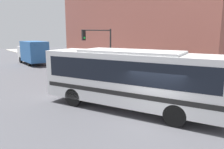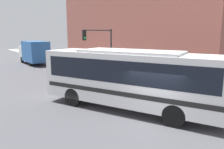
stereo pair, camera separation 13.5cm
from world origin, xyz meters
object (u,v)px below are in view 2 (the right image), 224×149
Objects in this scene: parking_meter at (131,71)px; pedestrian_mid_block at (156,72)px; delivery_truck at (34,52)px; city_bus at (130,76)px; fire_hydrant at (170,86)px; traffic_light_pole at (101,44)px; pedestrian_near_corner at (172,76)px.

parking_meter is 2.26m from pedestrian_mid_block.
delivery_truck is at bearing 100.76° from parking_meter.
city_bus is at bearing -94.06° from delivery_truck.
city_bus is 14.78× the size of fire_hydrant.
traffic_light_pole is 2.50× the size of pedestrian_mid_block.
fire_hydrant is 8.06m from traffic_light_pole.
city_bus is at bearing -113.78° from traffic_light_pole.
fire_hydrant is 0.39× the size of pedestrian_mid_block.
pedestrian_mid_block reaches higher than parking_meter.
pedestrian_mid_block is (2.21, -5.07, -2.24)m from traffic_light_pole.
delivery_truck is at bearing 103.04° from pedestrian_mid_block.
city_bus is 5.07m from fire_hydrant.
pedestrian_near_corner reaches higher than fire_hydrant.
pedestrian_mid_block is (4.35, -18.77, -0.64)m from delivery_truck.
parking_meter is (3.20, -16.83, -0.75)m from delivery_truck.
parking_meter is (0.00, 4.35, 0.48)m from fire_hydrant.
delivery_truck is 9.39× the size of fire_hydrant.
pedestrian_mid_block reaches higher than pedestrian_near_corner.
city_bus is 9.29m from traffic_light_pole.
pedestrian_near_corner is at bearing -71.13° from parking_meter.
delivery_truck is 5.42× the size of parking_meter.
traffic_light_pole is at bearing 98.10° from fire_hydrant.
traffic_light_pole is at bearing 108.83° from pedestrian_near_corner.
traffic_light_pole is at bearing 108.78° from parking_meter.
parking_meter is at bearing 108.87° from pedestrian_near_corner.
parking_meter is 0.67× the size of pedestrian_mid_block.
traffic_light_pole is 3.73× the size of parking_meter.
pedestrian_mid_block is at bearing -76.96° from delivery_truck.
delivery_truck reaches higher than fire_hydrant.
fire_hydrant is at bearing -12.28° from city_bus.
pedestrian_mid_block is (1.15, -1.94, 0.10)m from parking_meter.
city_bus is 5.71× the size of pedestrian_mid_block.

